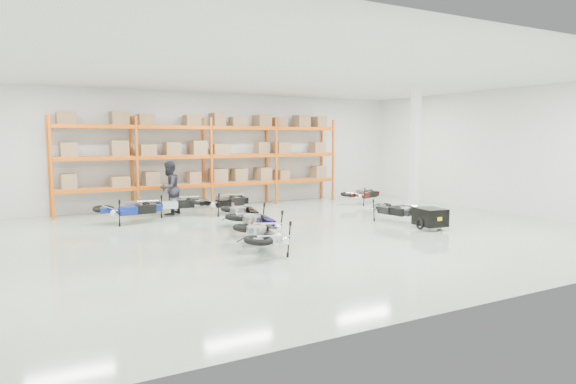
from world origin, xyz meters
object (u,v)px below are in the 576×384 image
moto_touring_right (394,206)px  person_back (169,188)px  moto_blue_centre (256,218)px  moto_back_b (174,200)px  moto_back_d (362,191)px  moto_back_a (131,205)px  moto_silver_left (262,229)px  moto_black_far_left (242,209)px  moto_back_c (223,198)px  trailer (430,217)px

moto_touring_right → person_back: size_ratio=0.88×
moto_blue_centre → moto_touring_right: 5.25m
moto_back_b → moto_back_d: 7.77m
moto_back_a → person_back: bearing=-59.3°
moto_silver_left → moto_back_a: bearing=-59.5°
moto_silver_left → moto_black_far_left: (0.91, 3.15, 0.02)m
moto_black_far_left → moto_back_d: size_ratio=1.17×
moto_blue_centre → moto_black_far_left: bearing=-87.5°
moto_touring_right → moto_back_b: (-5.84, 4.84, 0.04)m
moto_silver_left → moto_black_far_left: size_ratio=0.97×
moto_silver_left → moto_back_d: (7.71, 6.24, -0.07)m
moto_black_far_left → moto_back_d: moto_black_far_left is taller
person_back → moto_silver_left: bearing=50.4°
moto_black_far_left → moto_back_b: 3.86m
moto_blue_centre → moto_silver_left: size_ratio=1.02×
moto_silver_left → moto_back_a: moto_back_a is taller
moto_blue_centre → moto_back_a: 5.02m
moto_blue_centre → moto_back_b: 5.41m
moto_touring_right → moto_black_far_left: bearing=161.0°
moto_black_far_left → moto_back_d: 7.47m
moto_back_a → person_back: 2.00m
moto_touring_right → moto_back_b: bearing=134.0°
moto_back_b → moto_back_c: 1.71m
moto_back_d → moto_blue_centre: bearing=109.5°
moto_back_c → person_back: size_ratio=1.01×
moto_black_far_left → moto_touring_right: size_ratio=1.18×
moto_silver_left → trailer: (5.81, 0.47, -0.22)m
moto_touring_right → moto_back_b: 7.59m
moto_silver_left → moto_back_b: bearing=-75.1°
moto_touring_right → person_back: bearing=132.9°
moto_back_b → moto_back_d: bearing=-87.6°
moto_back_b → moto_back_c: moto_back_c is taller
moto_silver_left → moto_back_d: moto_silver_left is taller
moto_black_far_left → person_back: 4.15m
moto_touring_right → moto_back_c: bearing=127.9°
person_back → moto_back_a: bearing=-4.1°
moto_silver_left → moto_back_c: moto_silver_left is taller
moto_black_far_left → moto_blue_centre: bearing=96.5°
moto_silver_left → moto_back_a: size_ratio=0.99×
moto_silver_left → person_back: person_back is taller
moto_back_b → person_back: bearing=26.0°
moto_touring_right → trailer: bearing=-96.4°
moto_back_a → moto_back_d: (9.41, 0.24, -0.07)m
moto_back_d → person_back: size_ratio=0.89×
moto_black_far_left → moto_back_c: 3.30m
trailer → moto_blue_centre: bearing=176.5°
moto_back_c → moto_back_d: 6.11m
moto_back_b → person_back: size_ratio=0.96×
moto_blue_centre → moto_back_b: moto_blue_centre is taller
moto_blue_centre → moto_back_b: (-0.62, 5.38, -0.04)m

